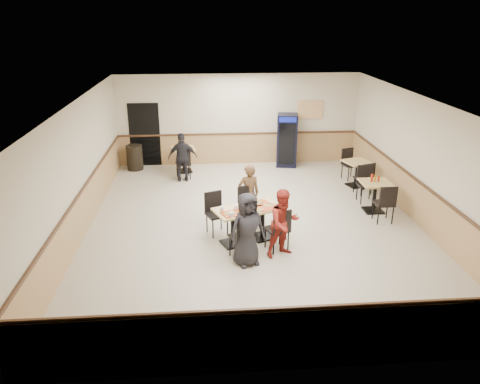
{
  "coord_description": "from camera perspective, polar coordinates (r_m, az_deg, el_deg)",
  "views": [
    {
      "loc": [
        -1.17,
        -10.3,
        4.82
      ],
      "look_at": [
        -0.38,
        -0.5,
        1.04
      ],
      "focal_mm": 35.0,
      "sensor_mm": 36.0,
      "label": 1
    }
  ],
  "objects": [
    {
      "name": "diner_man_opposite",
      "position": [
        11.27,
        1.07,
        -0.23
      ],
      "size": [
        0.59,
        0.45,
        1.48
      ],
      "primitive_type": "imported",
      "rotation": [
        0.0,
        0.0,
        3.33
      ],
      "color": "brown",
      "rests_on": "ground"
    },
    {
      "name": "side_table_near_chair_north",
      "position": [
        13.02,
        15.17,
        0.9
      ],
      "size": [
        0.47,
        0.47,
        1.01
      ],
      "primitive_type": null,
      "rotation": [
        0.0,
        0.0,
        0.01
      ],
      "color": "black",
      "rests_on": "ground"
    },
    {
      "name": "diner_woman_left",
      "position": [
        9.38,
        0.89,
        -4.58
      ],
      "size": [
        0.88,
        0.72,
        1.54
      ],
      "primitive_type": "imported",
      "rotation": [
        0.0,
        0.0,
        0.36
      ],
      "color": "black",
      "rests_on": "ground"
    },
    {
      "name": "side_table_far_chair_south",
      "position": [
        13.64,
        14.82,
        1.75
      ],
      "size": [
        0.57,
        0.57,
        0.97
      ],
      "primitive_type": null,
      "rotation": [
        0.0,
        0.0,
        3.46
      ],
      "color": "black",
      "rests_on": "ground"
    },
    {
      "name": "diner_woman_right",
      "position": [
        9.77,
        5.36,
        -3.79
      ],
      "size": [
        0.88,
        0.8,
        1.47
      ],
      "primitive_type": "imported",
      "rotation": [
        0.0,
        0.0,
        0.42
      ],
      "color": "maroon",
      "rests_on": "ground"
    },
    {
      "name": "main_chairs",
      "position": [
        10.4,
        0.72,
        -3.52
      ],
      "size": [
        1.87,
        2.11,
        1.01
      ],
      "rotation": [
        0.0,
        0.0,
        0.37
      ],
      "color": "black",
      "rests_on": "ground"
    },
    {
      "name": "back_table",
      "position": [
        15.14,
        -6.87,
        4.38
      ],
      "size": [
        0.85,
        0.85,
        0.79
      ],
      "rotation": [
        0.0,
        0.0,
        0.17
      ],
      "color": "black",
      "rests_on": "ground"
    },
    {
      "name": "side_table_far_chair_north",
      "position": [
        14.74,
        13.32,
        3.32
      ],
      "size": [
        0.57,
        0.57,
        0.97
      ],
      "primitive_type": null,
      "rotation": [
        0.0,
        0.0,
        0.32
      ],
      "color": "black",
      "rests_on": "ground"
    },
    {
      "name": "pepsi_cooler",
      "position": [
        15.66,
        5.74,
        6.3
      ],
      "size": [
        0.76,
        0.76,
        1.74
      ],
      "rotation": [
        0.0,
        0.0,
        -0.17
      ],
      "color": "black",
      "rests_on": "ground"
    },
    {
      "name": "main_table",
      "position": [
        10.41,
        0.98,
        -3.34
      ],
      "size": [
        1.66,
        1.24,
        0.8
      ],
      "rotation": [
        0.0,
        0.0,
        0.37
      ],
      "color": "black",
      "rests_on": "ground"
    },
    {
      "name": "room_shell",
      "position": [
        13.85,
        7.91,
        2.97
      ],
      "size": [
        10.0,
        10.0,
        10.0
      ],
      "color": "silver",
      "rests_on": "ground"
    },
    {
      "name": "side_table_near",
      "position": [
        12.45,
        16.12,
        -0.0
      ],
      "size": [
        0.75,
        0.75,
        0.8
      ],
      "rotation": [
        0.0,
        0.0,
        0.01
      ],
      "color": "black",
      "rests_on": "ground"
    },
    {
      "name": "lone_diner",
      "position": [
        14.22,
        -7.02,
        4.21
      ],
      "size": [
        0.9,
        0.42,
        1.49
      ],
      "primitive_type": "imported",
      "rotation": [
        0.0,
        0.0,
        3.21
      ],
      "color": "black",
      "rests_on": "ground"
    },
    {
      "name": "side_table_near_chair_south",
      "position": [
        11.91,
        17.14,
        -1.21
      ],
      "size": [
        0.47,
        0.47,
        1.01
      ],
      "primitive_type": null,
      "rotation": [
        0.0,
        0.0,
        3.15
      ],
      "color": "black",
      "rests_on": "ground"
    },
    {
      "name": "tabletop_clutter",
      "position": [
        10.24,
        1.21,
        -1.99
      ],
      "size": [
        1.33,
        1.01,
        0.12
      ],
      "rotation": [
        0.0,
        0.0,
        0.37
      ],
      "color": "#BA300C",
      "rests_on": "main_table"
    },
    {
      "name": "trash_bin",
      "position": [
        15.66,
        -12.71,
        4.12
      ],
      "size": [
        0.52,
        0.52,
        0.81
      ],
      "primitive_type": "cylinder",
      "color": "black",
      "rests_on": "ground"
    },
    {
      "name": "condiment_caddy",
      "position": [
        12.37,
        16.07,
        1.62
      ],
      "size": [
        0.23,
        0.06,
        0.2
      ],
      "color": "#B4250C",
      "rests_on": "side_table_near"
    },
    {
      "name": "back_table_chair_lone",
      "position": [
        14.55,
        -6.94,
        3.57
      ],
      "size": [
        0.53,
        0.53,
        1.0
      ],
      "primitive_type": null,
      "rotation": [
        0.0,
        0.0,
        3.31
      ],
      "color": "black",
      "rests_on": "ground"
    },
    {
      "name": "side_table_far",
      "position": [
        14.18,
        14.05,
        2.66
      ],
      "size": [
        0.9,
        0.9,
        0.76
      ],
      "rotation": [
        0.0,
        0.0,
        0.32
      ],
      "color": "black",
      "rests_on": "ground"
    },
    {
      "name": "ground",
      "position": [
        11.44,
        1.7,
        -3.93
      ],
      "size": [
        10.0,
        10.0,
        0.0
      ],
      "primitive_type": "plane",
      "color": "beige",
      "rests_on": "ground"
    }
  ]
}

